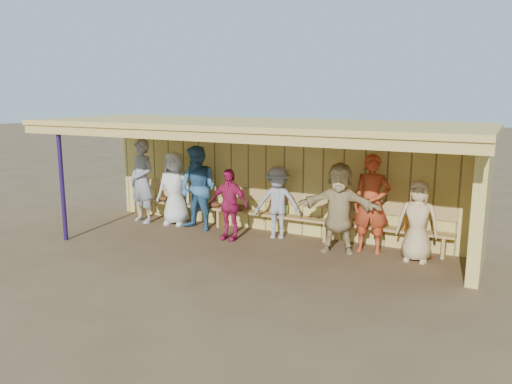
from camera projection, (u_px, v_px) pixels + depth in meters
ground at (248, 246)px, 10.08m from camera, size 90.00×90.00×0.00m
player_a at (142, 181)px, 11.83m from camera, size 0.81×0.62×1.99m
player_b at (175, 188)px, 11.63m from camera, size 0.92×0.68×1.72m
player_c at (198, 188)px, 11.13m from camera, size 0.99×0.81×1.90m
player_d at (229, 204)px, 10.41m from camera, size 0.88×0.37×1.51m
player_e at (277, 203)px, 10.51m from camera, size 1.12×0.84×1.53m
player_f at (339, 208)px, 9.53m from camera, size 1.70×0.86×1.75m
player_g at (371, 204)px, 9.51m from camera, size 0.75×0.54×1.91m
player_h at (418, 221)px, 9.04m from camera, size 0.75×0.50×1.51m
dugout_structure at (280, 160)px, 10.18m from camera, size 8.80×3.20×2.50m
bench at (272, 209)px, 10.95m from camera, size 7.60×0.34×0.93m
dugout_equipment at (234, 208)px, 11.24m from camera, size 6.49×0.62×0.80m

